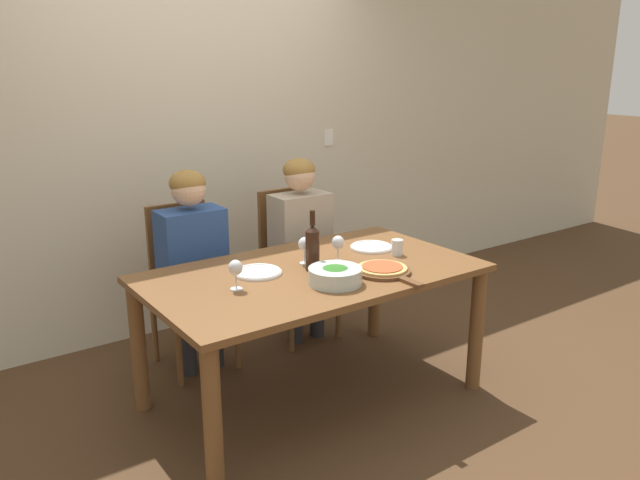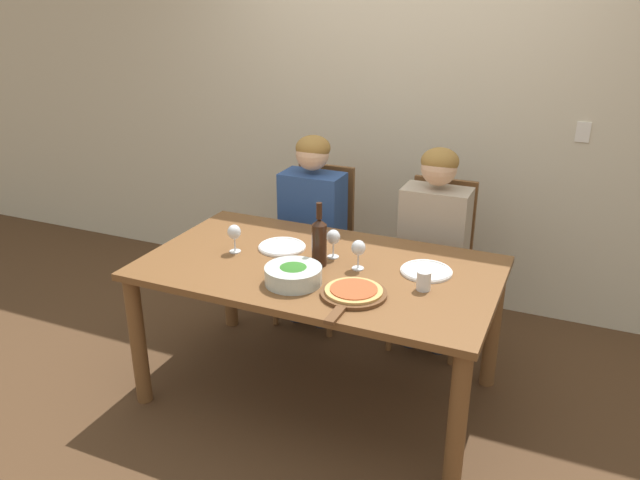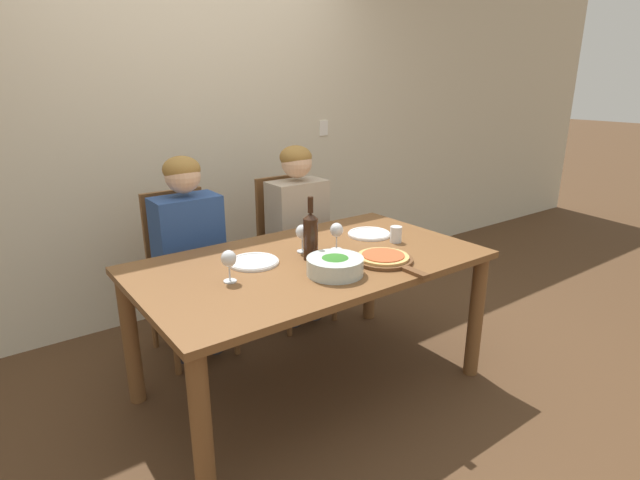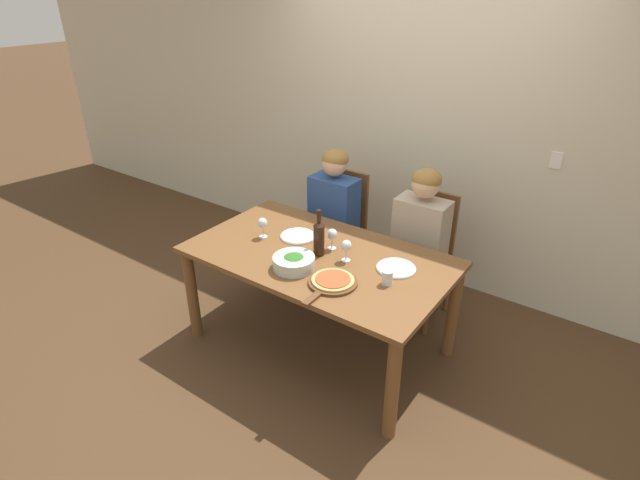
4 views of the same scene
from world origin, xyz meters
name	(u,v)px [view 2 (image 2 of 4)]	position (x,y,z in m)	size (l,w,h in m)	color
ground_plane	(319,391)	(0.00, 0.00, 0.00)	(40.00, 40.00, 0.00)	#4C331E
back_wall	(405,101)	(0.00, 1.39, 1.35)	(10.00, 0.06, 2.70)	beige
dining_table	(319,284)	(0.00, 0.00, 0.65)	(1.76, 1.01, 0.75)	brown
chair_left	(319,240)	(-0.36, 0.83, 0.52)	(0.42, 0.42, 1.00)	brown
chair_right	(436,259)	(0.40, 0.83, 0.52)	(0.42, 0.42, 1.00)	brown
person_woman	(312,214)	(-0.36, 0.71, 0.74)	(0.47, 0.51, 1.23)	#28282D
person_man	(434,232)	(0.40, 0.71, 0.74)	(0.47, 0.51, 1.23)	#28282D
wine_bottle	(320,241)	(0.00, 0.00, 0.88)	(0.07, 0.07, 0.33)	black
broccoli_bowl	(293,275)	(-0.03, -0.24, 0.80)	(0.27, 0.27, 0.09)	silver
dinner_plate_left	(282,247)	(-0.27, 0.12, 0.76)	(0.25, 0.25, 0.02)	white
dinner_plate_right	(426,271)	(0.51, 0.13, 0.76)	(0.25, 0.25, 0.02)	white
pizza_on_board	(353,293)	(0.28, -0.25, 0.77)	(0.30, 0.44, 0.04)	brown
wine_glass_left	(234,233)	(-0.47, -0.03, 0.86)	(0.07, 0.07, 0.15)	silver
wine_glass_right	(358,249)	(0.19, 0.03, 0.86)	(0.07, 0.07, 0.15)	silver
wine_glass_centre	(333,238)	(0.03, 0.12, 0.86)	(0.07, 0.07, 0.15)	silver
water_tumbler	(424,281)	(0.55, -0.06, 0.80)	(0.07, 0.07, 0.09)	silver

